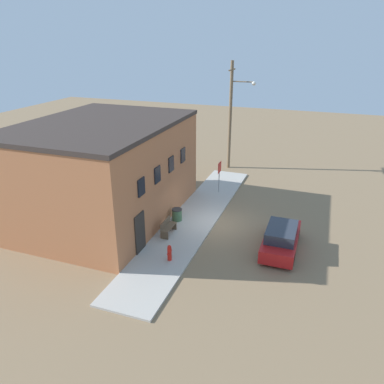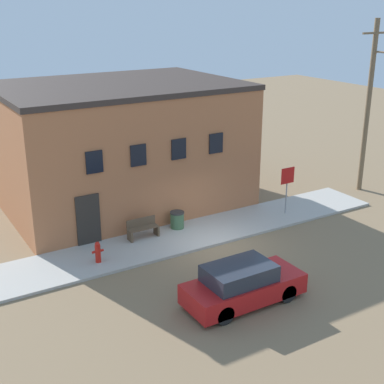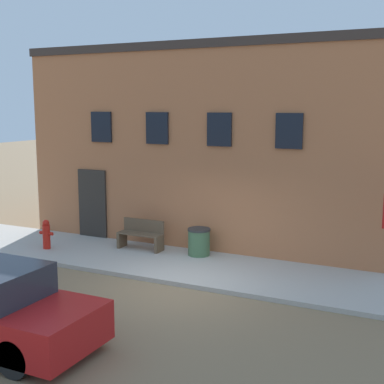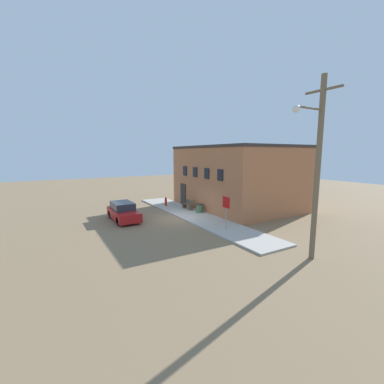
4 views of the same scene
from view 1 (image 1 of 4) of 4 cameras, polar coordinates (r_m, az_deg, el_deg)
ground_plane at (r=22.67m, az=3.61°, el=-4.82°), size 80.00×80.00×0.00m
sidewalk at (r=23.02m, az=0.29°, el=-4.16°), size 18.02×2.78×0.11m
brick_building at (r=23.20m, az=-13.34°, el=3.20°), size 11.04×8.14×5.90m
fire_hydrant at (r=18.80m, az=-3.46°, el=-9.21°), size 0.45×0.21×0.84m
stop_sign at (r=26.37m, az=4.20°, el=3.20°), size 0.75×0.06×2.23m
bench at (r=21.15m, az=-3.71°, el=-5.39°), size 1.31×0.44×0.84m
trash_bin at (r=22.64m, az=-2.31°, el=-3.45°), size 0.62×0.62×0.74m
utility_pole at (r=31.25m, az=6.06°, el=11.88°), size 1.80×2.07×8.73m
parked_car at (r=20.23m, az=13.42°, el=-6.90°), size 4.09×1.67×1.41m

